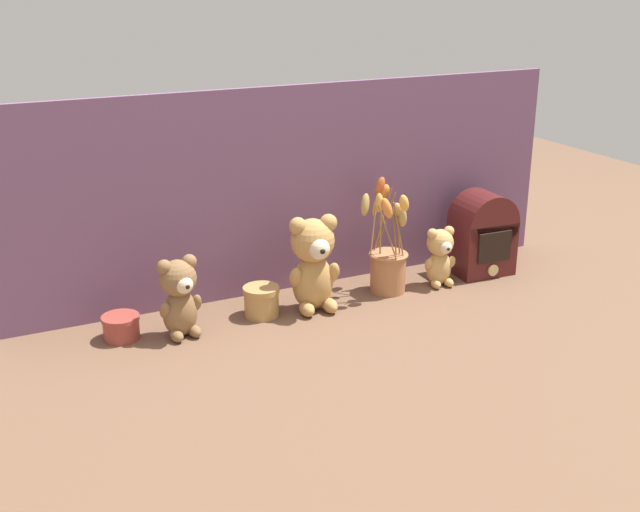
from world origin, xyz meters
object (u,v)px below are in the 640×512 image
Objects in this scene: flower_vase at (388,258)px; decorative_tin_short at (261,301)px; vintage_radio at (482,233)px; teddy_bear_medium at (179,296)px; teddy_bear_large at (314,262)px; teddy_bear_small at (440,256)px; decorative_tin_tall at (121,327)px.

decorative_tin_short is (-0.38, -0.00, -0.06)m from flower_vase.
vintage_radio is (0.32, 0.01, 0.02)m from flower_vase.
flower_vase is 1.28× the size of vintage_radio.
decorative_tin_short is at bearing 7.11° from teddy_bear_medium.
vintage_radio reaches higher than decorative_tin_short.
decorative_tin_short is (-0.14, 0.03, -0.09)m from teddy_bear_large.
teddy_bear_small is at bearing -2.51° from decorative_tin_short.
teddy_bear_large is 0.36m from teddy_bear_medium.
teddy_bear_medium is at bearing -179.87° from teddy_bear_large.
teddy_bear_large is 0.56m from vintage_radio.
teddy_bear_large is 0.17m from decorative_tin_short.
teddy_bear_medium reaches higher than teddy_bear_small.
teddy_bear_large is 1.27× the size of teddy_bear_medium.
decorative_tin_tall is at bearing 178.69° from flower_vase.
teddy_bear_small is 0.54× the size of flower_vase.
decorative_tin_tall is at bearing 160.96° from teddy_bear_medium.
decorative_tin_tall is (-0.74, 0.02, -0.07)m from flower_vase.
teddy_bear_large is at bearing -172.98° from flower_vase.
teddy_bear_small is at bearing 0.33° from teddy_bear_medium.
flower_vase is 0.74m from decorative_tin_tall.
teddy_bear_small is at bearing 0.51° from teddy_bear_large.
teddy_bear_medium is at bearing -19.04° from decorative_tin_tall.
teddy_bear_small is 0.16m from flower_vase.
teddy_bear_medium is (-0.36, -0.00, -0.03)m from teddy_bear_large.
teddy_bear_small is 1.86× the size of decorative_tin_tall.
teddy_bear_large reaches higher than vintage_radio.
flower_vase reaches higher than vintage_radio.
decorative_tin_short is at bearing -3.10° from decorative_tin_tall.
teddy_bear_small is (0.76, 0.00, -0.02)m from teddy_bear_medium.
teddy_bear_large is 0.24m from flower_vase.
flower_vase is 0.38m from decorative_tin_short.
flower_vase is 3.41× the size of decorative_tin_tall.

